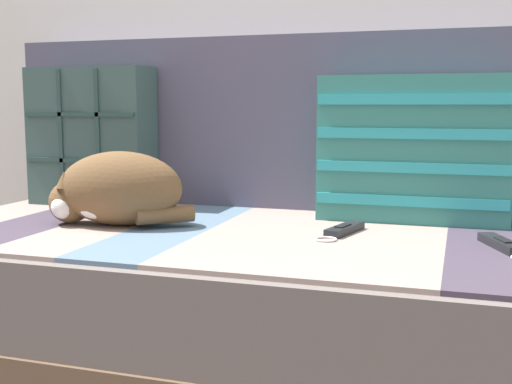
% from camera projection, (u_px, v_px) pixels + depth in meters
% --- Properties ---
extents(couch, '(1.73, 0.88, 0.35)m').
position_uv_depth(couch, '(251.00, 300.00, 1.57)').
color(couch, brown).
rests_on(couch, ground_plane).
extents(sofa_backrest, '(1.70, 0.14, 0.49)m').
position_uv_depth(sofa_backrest, '(291.00, 123.00, 1.86)').
color(sofa_backrest, '#514C60').
rests_on(sofa_backrest, couch).
extents(throw_pillow_quilted, '(0.37, 0.14, 0.40)m').
position_uv_depth(throw_pillow_quilted, '(92.00, 137.00, 1.90)').
color(throw_pillow_quilted, '#38514C').
rests_on(throw_pillow_quilted, couch).
extents(throw_pillow_striped, '(0.47, 0.14, 0.37)m').
position_uv_depth(throw_pillow_striped, '(413.00, 149.00, 1.62)').
color(throw_pillow_striped, '#337A70').
rests_on(throw_pillow_striped, couch).
extents(sleeping_cat, '(0.37, 0.22, 0.18)m').
position_uv_depth(sleeping_cat, '(114.00, 191.00, 1.57)').
color(sleeping_cat, brown).
rests_on(sleeping_cat, couch).
extents(game_remote_near, '(0.09, 0.20, 0.02)m').
position_uv_depth(game_remote_near, '(343.00, 230.00, 1.48)').
color(game_remote_near, black).
rests_on(game_remote_near, couch).
extents(game_remote_far, '(0.11, 0.20, 0.02)m').
position_uv_depth(game_remote_far, '(503.00, 245.00, 1.32)').
color(game_remote_far, black).
rests_on(game_remote_far, couch).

